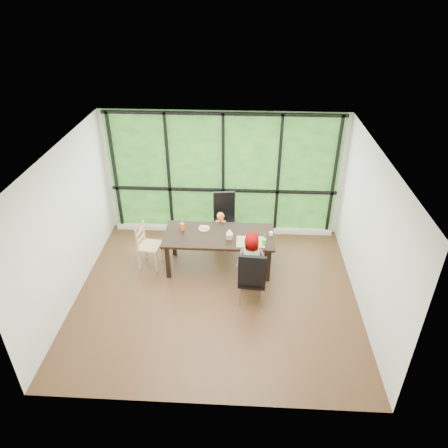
{
  "coord_description": "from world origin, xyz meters",
  "views": [
    {
      "loc": [
        0.46,
        -5.79,
        5.0
      ],
      "look_at": [
        0.1,
        0.72,
        1.05
      ],
      "focal_mm": 33.45,
      "sensor_mm": 36.0,
      "label": 1
    }
  ],
  "objects_px": {
    "child_older": "(251,260)",
    "child_toddler": "(221,232)",
    "chair_end_beech": "(150,246)",
    "plate_near": "(251,241)",
    "tissue_box": "(229,236)",
    "orange_cup": "(182,227)",
    "green_cup": "(264,242)",
    "dining_table": "(219,251)",
    "plate_far": "(204,228)",
    "white_mug": "(271,234)",
    "chair_window_leather": "(225,219)",
    "chair_interior_leather": "(252,276)"
  },
  "relations": [
    {
      "from": "child_older",
      "to": "child_toddler",
      "type": "bearing_deg",
      "value": -61.45
    },
    {
      "from": "chair_end_beech",
      "to": "child_toddler",
      "type": "height_order",
      "value": "chair_end_beech"
    },
    {
      "from": "plate_near",
      "to": "tissue_box",
      "type": "relative_size",
      "value": 1.78
    },
    {
      "from": "child_toddler",
      "to": "tissue_box",
      "type": "height_order",
      "value": "child_toddler"
    },
    {
      "from": "child_toddler",
      "to": "orange_cup",
      "type": "height_order",
      "value": "child_toddler"
    },
    {
      "from": "child_older",
      "to": "green_cup",
      "type": "distance_m",
      "value": 0.41
    },
    {
      "from": "child_toddler",
      "to": "plate_near",
      "type": "height_order",
      "value": "child_toddler"
    },
    {
      "from": "dining_table",
      "to": "plate_far",
      "type": "height_order",
      "value": "plate_far"
    },
    {
      "from": "white_mug",
      "to": "dining_table",
      "type": "bearing_deg",
      "value": -178.06
    },
    {
      "from": "plate_near",
      "to": "tissue_box",
      "type": "xyz_separation_m",
      "value": [
        -0.4,
        0.07,
        0.04
      ]
    },
    {
      "from": "orange_cup",
      "to": "white_mug",
      "type": "xyz_separation_m",
      "value": [
        1.7,
        -0.11,
        -0.03
      ]
    },
    {
      "from": "dining_table",
      "to": "green_cup",
      "type": "relative_size",
      "value": 18.13
    },
    {
      "from": "orange_cup",
      "to": "tissue_box",
      "type": "height_order",
      "value": "orange_cup"
    },
    {
      "from": "orange_cup",
      "to": "chair_window_leather",
      "type": "bearing_deg",
      "value": 45.83
    },
    {
      "from": "child_toddler",
      "to": "plate_near",
      "type": "relative_size",
      "value": 4.2
    },
    {
      "from": "chair_end_beech",
      "to": "child_toddler",
      "type": "relative_size",
      "value": 1.01
    },
    {
      "from": "plate_far",
      "to": "green_cup",
      "type": "height_order",
      "value": "green_cup"
    },
    {
      "from": "chair_window_leather",
      "to": "chair_end_beech",
      "type": "relative_size",
      "value": 1.2
    },
    {
      "from": "green_cup",
      "to": "plate_near",
      "type": "bearing_deg",
      "value": 157.9
    },
    {
      "from": "dining_table",
      "to": "child_toddler",
      "type": "bearing_deg",
      "value": 90.0
    },
    {
      "from": "dining_table",
      "to": "orange_cup",
      "type": "relative_size",
      "value": 15.26
    },
    {
      "from": "chair_interior_leather",
      "to": "white_mug",
      "type": "height_order",
      "value": "chair_interior_leather"
    },
    {
      "from": "dining_table",
      "to": "orange_cup",
      "type": "distance_m",
      "value": 0.85
    },
    {
      "from": "plate_far",
      "to": "white_mug",
      "type": "bearing_deg",
      "value": -7.21
    },
    {
      "from": "dining_table",
      "to": "child_older",
      "type": "relative_size",
      "value": 1.85
    },
    {
      "from": "chair_window_leather",
      "to": "chair_end_beech",
      "type": "height_order",
      "value": "chair_window_leather"
    },
    {
      "from": "chair_end_beech",
      "to": "plate_near",
      "type": "bearing_deg",
      "value": -87.81
    },
    {
      "from": "chair_window_leather",
      "to": "white_mug",
      "type": "relative_size",
      "value": 14.7
    },
    {
      "from": "child_older",
      "to": "white_mug",
      "type": "relative_size",
      "value": 15.24
    },
    {
      "from": "tissue_box",
      "to": "orange_cup",
      "type": "bearing_deg",
      "value": 164.18
    },
    {
      "from": "orange_cup",
      "to": "green_cup",
      "type": "bearing_deg",
      "value": -15.34
    },
    {
      "from": "plate_near",
      "to": "chair_window_leather",
      "type": "bearing_deg",
      "value": 115.64
    },
    {
      "from": "dining_table",
      "to": "green_cup",
      "type": "xyz_separation_m",
      "value": [
        0.84,
        -0.28,
        0.43
      ]
    },
    {
      "from": "chair_end_beech",
      "to": "plate_far",
      "type": "bearing_deg",
      "value": -71.52
    },
    {
      "from": "plate_far",
      "to": "white_mug",
      "type": "height_order",
      "value": "white_mug"
    },
    {
      "from": "plate_far",
      "to": "plate_near",
      "type": "bearing_deg",
      "value": -22.99
    },
    {
      "from": "plate_near",
      "to": "tissue_box",
      "type": "distance_m",
      "value": 0.41
    },
    {
      "from": "plate_near",
      "to": "white_mug",
      "type": "distance_m",
      "value": 0.44
    },
    {
      "from": "child_toddler",
      "to": "plate_near",
      "type": "distance_m",
      "value": 1.01
    },
    {
      "from": "white_mug",
      "to": "plate_near",
      "type": "bearing_deg",
      "value": -149.89
    },
    {
      "from": "green_cup",
      "to": "child_older",
      "type": "bearing_deg",
      "value": -132.78
    },
    {
      "from": "dining_table",
      "to": "plate_near",
      "type": "relative_size",
      "value": 9.81
    },
    {
      "from": "child_older",
      "to": "plate_near",
      "type": "height_order",
      "value": "child_older"
    },
    {
      "from": "child_older",
      "to": "chair_end_beech",
      "type": "bearing_deg",
      "value": -15.64
    },
    {
      "from": "child_older",
      "to": "green_cup",
      "type": "bearing_deg",
      "value": -133.67
    },
    {
      "from": "child_toddler",
      "to": "green_cup",
      "type": "bearing_deg",
      "value": -44.27
    },
    {
      "from": "plate_far",
      "to": "dining_table",
      "type": "bearing_deg",
      "value": -32.82
    },
    {
      "from": "dining_table",
      "to": "white_mug",
      "type": "height_order",
      "value": "white_mug"
    },
    {
      "from": "dining_table",
      "to": "child_toddler",
      "type": "xyz_separation_m",
      "value": [
        0.0,
        0.56,
        0.07
      ]
    },
    {
      "from": "child_toddler",
      "to": "green_cup",
      "type": "xyz_separation_m",
      "value": [
        0.84,
        -0.85,
        0.36
      ]
    }
  ]
}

